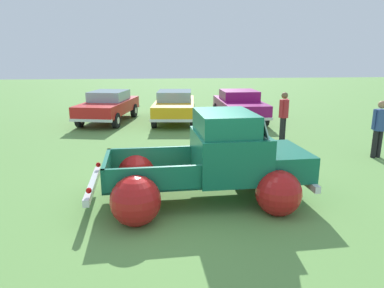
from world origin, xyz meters
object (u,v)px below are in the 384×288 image
spectator_1 (284,113)px  spectator_0 (379,125)px  show_car_0 (109,105)px  vintage_pickup_truck (217,165)px  show_car_1 (175,105)px  show_car_2 (239,104)px

spectator_1 → spectator_0: bearing=-5.1°
show_car_0 → vintage_pickup_truck: bearing=32.6°
show_car_1 → spectator_1: size_ratio=2.62×
vintage_pickup_truck → spectator_1: 5.99m
vintage_pickup_truck → show_car_1: vintage_pickup_truck is taller
show_car_2 → spectator_0: bearing=23.7°
show_car_0 → spectator_1: 8.18m
spectator_1 → vintage_pickup_truck: bearing=-80.5°
spectator_0 → vintage_pickup_truck: bearing=-71.5°
vintage_pickup_truck → spectator_0: bearing=23.3°
show_car_1 → spectator_1: spectator_1 is taller
vintage_pickup_truck → show_car_2: 9.54m
vintage_pickup_truck → show_car_0: size_ratio=1.01×
spectator_0 → spectator_1: bearing=-145.4°
show_car_1 → show_car_2: (3.08, -0.07, 0.00)m
show_car_0 → show_car_1: size_ratio=1.01×
show_car_0 → show_car_1: 3.10m
show_car_0 → spectator_0: bearing=64.7°
spectator_1 → show_car_2: bearing=141.7°
vintage_pickup_truck → show_car_1: bearing=90.0°
vintage_pickup_truck → show_car_2: size_ratio=1.09×
spectator_1 → show_car_1: bearing=174.0°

